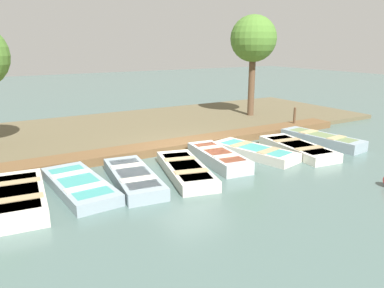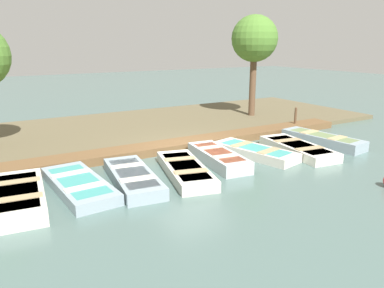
# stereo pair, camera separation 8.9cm
# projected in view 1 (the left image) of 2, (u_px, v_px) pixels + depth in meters

# --- Properties ---
(ground_plane) EXTENTS (80.00, 80.00, 0.00)m
(ground_plane) POSITION_uv_depth(u_px,v_px,m) (192.00, 156.00, 13.72)
(ground_plane) COLOR #4C6660
(shore_bank) EXTENTS (8.00, 24.00, 0.20)m
(shore_bank) POSITION_uv_depth(u_px,v_px,m) (139.00, 127.00, 17.84)
(shore_bank) COLOR brown
(shore_bank) RESTS_ON ground_plane
(dock_walkway) EXTENTS (1.08, 16.34, 0.30)m
(dock_walkway) POSITION_uv_depth(u_px,v_px,m) (178.00, 145.00, 14.60)
(dock_walkway) COLOR brown
(dock_walkway) RESTS_ON ground_plane
(rowboat_0) EXTENTS (3.32, 1.56, 0.43)m
(rowboat_0) POSITION_uv_depth(u_px,v_px,m) (19.00, 197.00, 9.51)
(rowboat_0) COLOR beige
(rowboat_0) RESTS_ON ground_plane
(rowboat_1) EXTENTS (3.45, 1.47, 0.33)m
(rowboat_1) POSITION_uv_depth(u_px,v_px,m) (79.00, 185.00, 10.46)
(rowboat_1) COLOR #8C9EA8
(rowboat_1) RESTS_ON ground_plane
(rowboat_2) EXTENTS (3.41, 1.53, 0.38)m
(rowboat_2) POSITION_uv_depth(u_px,v_px,m) (133.00, 177.00, 10.98)
(rowboat_2) COLOR #8C9EA8
(rowboat_2) RESTS_ON ground_plane
(rowboat_3) EXTENTS (3.56, 1.90, 0.36)m
(rowboat_3) POSITION_uv_depth(u_px,v_px,m) (185.00, 170.00, 11.68)
(rowboat_3) COLOR beige
(rowboat_3) RESTS_ON ground_plane
(rowboat_4) EXTENTS (3.12, 1.36, 0.44)m
(rowboat_4) POSITION_uv_depth(u_px,v_px,m) (218.00, 157.00, 12.82)
(rowboat_4) COLOR #B2BCC1
(rowboat_4) RESTS_ON ground_plane
(rowboat_5) EXTENTS (3.40, 1.84, 0.35)m
(rowboat_5) POSITION_uv_depth(u_px,v_px,m) (254.00, 151.00, 13.66)
(rowboat_5) COLOR beige
(rowboat_5) RESTS_ON ground_plane
(rowboat_6) EXTENTS (3.46, 1.61, 0.35)m
(rowboat_6) POSITION_uv_depth(u_px,v_px,m) (297.00, 148.00, 14.09)
(rowboat_6) COLOR silver
(rowboat_6) RESTS_ON ground_plane
(rowboat_7) EXTENTS (3.48, 1.40, 0.43)m
(rowboat_7) POSITION_uv_depth(u_px,v_px,m) (322.00, 139.00, 15.22)
(rowboat_7) COLOR #8C9EA8
(rowboat_7) RESTS_ON ground_plane
(mooring_post_far) EXTENTS (0.12, 0.12, 1.07)m
(mooring_post_far) POSITION_uv_depth(u_px,v_px,m) (294.00, 118.00, 17.75)
(mooring_post_far) COLOR brown
(mooring_post_far) RESTS_ON ground_plane
(park_tree_left) EXTENTS (2.39, 2.39, 5.41)m
(park_tree_left) POSITION_uv_depth(u_px,v_px,m) (253.00, 40.00, 19.32)
(park_tree_left) COLOR brown
(park_tree_left) RESTS_ON ground_plane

